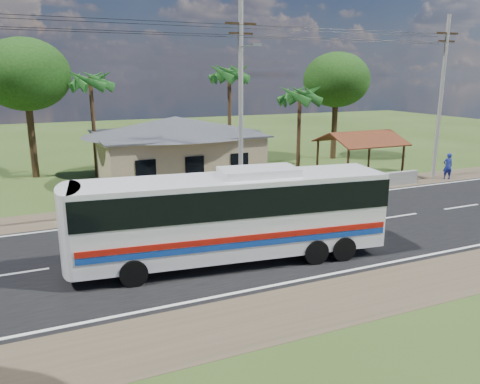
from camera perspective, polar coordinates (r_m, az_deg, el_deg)
The scene contains 14 objects.
ground at distance 20.75m, azimuth -0.29°, elevation -5.95°, with size 120.00×120.00×0.00m, color #314619.
road at distance 20.75m, azimuth -0.29°, elevation -5.93°, with size 120.00×16.00×0.03m.
house at distance 32.42m, azimuth -7.82°, elevation 6.03°, with size 12.40×10.00×5.00m.
waiting_shed at distance 33.84m, azimuth 14.48°, elevation 6.20°, with size 5.20×4.48×3.35m.
concrete_barrier at distance 31.39m, azimuth 16.01°, elevation 1.28°, with size 7.00×0.30×0.90m, color #9E9E99.
utility_poles at distance 26.54m, azimuth -0.56°, elevation 11.18°, with size 32.80×2.22×11.00m.
palm_near at distance 33.67m, azimuth 7.32°, elevation 11.58°, with size 2.80×2.80×6.70m.
palm_mid at distance 36.11m, azimuth -1.32°, elevation 14.15°, with size 2.80×2.80×8.20m.
palm_far at distance 34.12m, azimuth -17.79°, elevation 12.70°, with size 2.80×2.80×7.70m.
tree_behind_house at distance 35.91m, azimuth -24.71°, elevation 12.84°, with size 6.00×6.00×9.61m.
tree_behind_shed at distance 41.37m, azimuth 11.69°, elevation 13.20°, with size 5.60×5.60×9.02m.
coach_bus at distance 17.86m, azimuth -0.72°, elevation -2.19°, with size 12.07×3.92×3.68m.
motorcycle at distance 29.74m, azimuth 14.19°, elevation 0.72°, with size 0.61×1.75×0.92m, color black.
person at distance 35.76m, azimuth 23.99°, elevation 2.89°, with size 0.67×0.44×1.85m, color navy.
Camera 1 is at (-7.70, -17.91, 7.11)m, focal length 35.00 mm.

